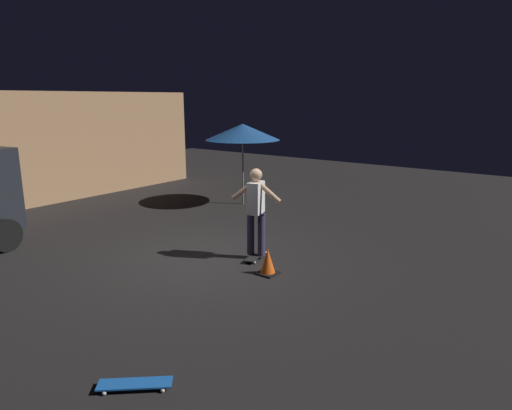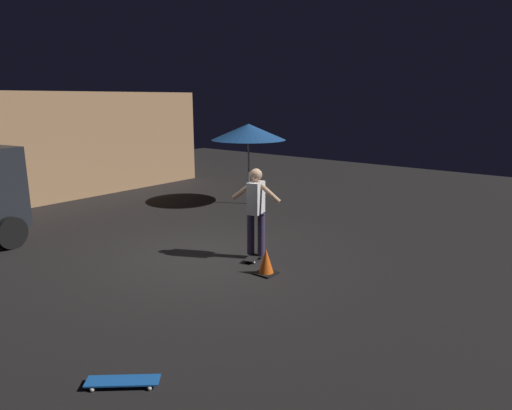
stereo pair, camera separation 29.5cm
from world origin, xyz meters
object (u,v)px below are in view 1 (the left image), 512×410
object	(u,v)px
patio_umbrella	(243,132)
traffic_cone	(268,262)
skateboard_spare	(135,384)
skateboard_ridden	(256,255)
skater	(256,206)

from	to	relation	value
patio_umbrella	traffic_cone	distance (m)	5.74
traffic_cone	patio_umbrella	bearing A→B (deg)	42.92
patio_umbrella	skateboard_spare	xyz separation A→B (m)	(-7.46, -4.44, -2.02)
skateboard_spare	traffic_cone	world-z (taller)	traffic_cone
skateboard_ridden	traffic_cone	distance (m)	0.85
patio_umbrella	skateboard_ridden	world-z (taller)	patio_umbrella
patio_umbrella	skateboard_spare	distance (m)	8.91
skateboard_spare	skater	bearing A→B (deg)	19.15
traffic_cone	skateboard_spare	bearing A→B (deg)	-167.94
skateboard_ridden	traffic_cone	world-z (taller)	traffic_cone
skateboard_spare	traffic_cone	bearing A→B (deg)	12.06
patio_umbrella	traffic_cone	bearing A→B (deg)	-137.08
skateboard_spare	skateboard_ridden	bearing A→B (deg)	19.15
patio_umbrella	skater	size ratio (longest dim) A/B	1.38
skateboard_ridden	skateboard_spare	distance (m)	4.24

